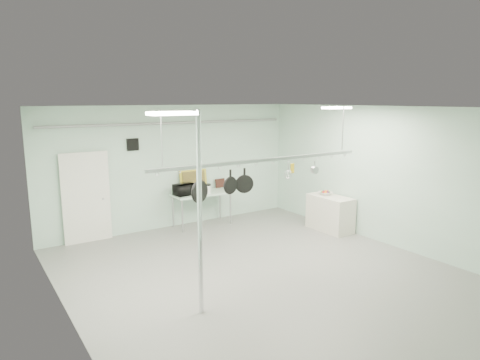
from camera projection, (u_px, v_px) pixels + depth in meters
floor at (264, 275)px, 8.25m from camera, size 8.00×8.00×0.00m
ceiling at (266, 108)px, 7.65m from camera, size 7.00×8.00×0.02m
back_wall at (174, 167)px, 11.22m from camera, size 7.00×0.02×3.20m
right_wall at (387, 176)px, 9.84m from camera, size 0.02×8.00×3.20m
door at (86, 199)px, 10.03m from camera, size 1.10×0.10×2.20m
wall_vent at (133, 145)px, 10.48m from camera, size 0.30×0.04×0.30m
conduit_pipe at (174, 123)px, 10.93m from camera, size 6.60×0.07×0.07m
chrome_pole at (200, 215)px, 6.54m from camera, size 0.08×0.08×3.20m
prep_table at (202, 195)px, 11.37m from camera, size 1.60×0.70×0.91m
side_cabinet at (330, 213)px, 11.02m from camera, size 0.60×1.20×0.90m
pot_rack at (265, 159)px, 8.19m from camera, size 4.80×0.06×1.00m
light_panel_left at (172, 113)px, 5.81m from camera, size 0.65×0.30×0.05m
light_panel_right at (337, 108)px, 9.45m from camera, size 0.65×0.30×0.05m
microwave at (185, 189)px, 11.03m from camera, size 0.58×0.44×0.29m
coffee_canister at (208, 189)px, 11.26m from camera, size 0.17×0.17×0.21m
painting_large at (193, 180)px, 11.50m from camera, size 0.78×0.15×0.58m
painting_small at (220, 183)px, 11.98m from camera, size 0.30×0.10×0.25m
fruit_bowl at (326, 193)px, 11.10m from camera, size 0.40×0.40×0.08m
skillet_left at (200, 188)px, 7.49m from camera, size 0.40×0.19×0.54m
skillet_mid at (230, 182)px, 7.83m from camera, size 0.33×0.12×0.45m
skillet_right at (244, 180)px, 8.00m from camera, size 0.34×0.18×0.47m
whisk at (288, 170)px, 8.56m from camera, size 0.22×0.22×0.28m
grater at (292, 168)px, 8.61m from camera, size 0.09×0.05×0.22m
saucepan at (315, 167)px, 8.95m from camera, size 0.18×0.13×0.29m
fruit_cluster at (326, 192)px, 11.09m from camera, size 0.24×0.24×0.09m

